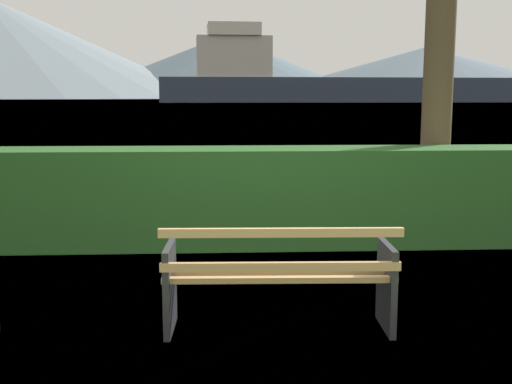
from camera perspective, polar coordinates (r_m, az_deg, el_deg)
ground_plane at (r=5.03m, az=2.04°, el=-12.28°), size 1400.00×1400.00×0.00m
water_surface at (r=313.63m, az=-2.90°, el=8.38°), size 620.00×620.00×0.00m
park_bench at (r=4.84m, az=2.11°, el=-7.79°), size 1.78×0.62×0.87m
hedge_row at (r=7.63m, az=0.21°, el=-0.41°), size 6.79×0.88×1.18m
cargo_ship_large at (r=190.37m, az=6.76°, el=10.01°), size 119.50×20.69×22.43m
distant_hills at (r=580.08m, az=-11.69°, el=12.03°), size 761.50×402.99×89.65m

